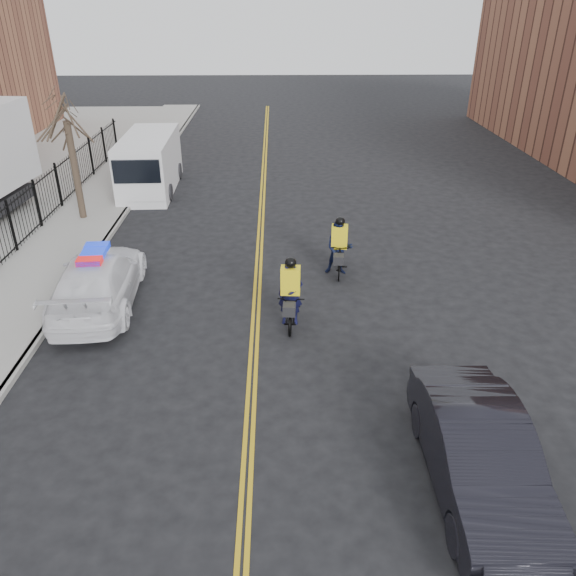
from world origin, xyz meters
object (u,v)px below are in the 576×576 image
(police_cruiser, at_px, (98,280))
(cyclist_far, at_px, (339,252))
(cyclist_near, at_px, (290,301))
(dark_sedan, at_px, (480,456))
(cargo_van, at_px, (149,165))

(police_cruiser, bearing_deg, cyclist_far, -169.01)
(cyclist_far, bearing_deg, cyclist_near, -110.80)
(cyclist_near, distance_m, cyclist_far, 3.73)
(dark_sedan, xyz_separation_m, cyclist_far, (-1.68, 9.62, -0.01))
(cyclist_near, xyz_separation_m, cyclist_far, (1.74, 3.30, 0.08))
(cyclist_near, height_order, cyclist_far, cyclist_near)
(police_cruiser, height_order, cyclist_near, cyclist_near)
(dark_sedan, bearing_deg, cyclist_far, 100.53)
(police_cruiser, distance_m, cyclist_near, 5.99)
(police_cruiser, xyz_separation_m, cyclist_far, (7.59, 2.03, -0.01))
(dark_sedan, relative_size, cyclist_near, 2.27)
(dark_sedan, bearing_deg, police_cruiser, 141.33)
(cyclist_near, relative_size, cyclist_far, 1.05)
(police_cruiser, height_order, cargo_van, cargo_van)
(cyclist_near, bearing_deg, police_cruiser, 171.94)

